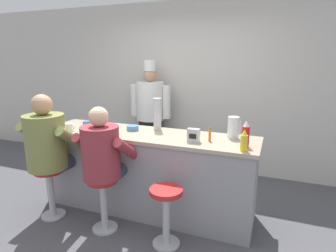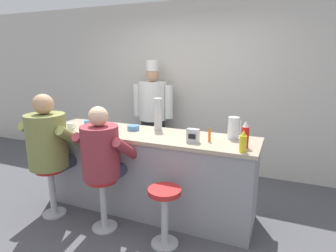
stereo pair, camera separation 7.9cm
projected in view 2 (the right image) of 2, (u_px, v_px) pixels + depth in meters
name	position (u px, v px, depth m)	size (l,w,h in m)	color
ground_plane	(134.00, 222.00, 3.20)	(20.00, 20.00, 0.00)	#4C4C51
wall_back	(189.00, 88.00, 4.59)	(10.00, 0.06, 2.70)	beige
diner_counter	(146.00, 171.00, 3.39)	(2.59, 0.67, 0.97)	gray
ketchup_bottle_red	(245.00, 135.00, 2.72)	(0.07, 0.07, 0.27)	red
mustard_bottle_yellow	(243.00, 142.00, 2.60)	(0.07, 0.07, 0.21)	yellow
hot_sauce_bottle_orange	(209.00, 135.00, 2.93)	(0.03, 0.03, 0.14)	orange
water_pitcher_clear	(233.00, 128.00, 3.03)	(0.14, 0.12, 0.24)	silver
breakfast_plate	(107.00, 127.00, 3.49)	(0.22, 0.22, 0.04)	white
cereal_bowl	(133.00, 128.00, 3.41)	(0.14, 0.14, 0.06)	#4C7FB7
coffee_mug_blue	(88.00, 124.00, 3.54)	(0.13, 0.09, 0.09)	#4C7AB2
coffee_mug_white	(71.00, 127.00, 3.40)	(0.12, 0.08, 0.09)	white
cup_stack_steel	(158.00, 114.00, 3.37)	(0.10, 0.10, 0.39)	#B7BABF
napkin_dispenser_chrome	(193.00, 136.00, 2.90)	(0.13, 0.08, 0.14)	silver
diner_seated_olive	(50.00, 143.00, 3.19)	(0.66, 0.65, 1.44)	#B2B5BA
diner_seated_maroon	(103.00, 155.00, 2.93)	(0.59, 0.58, 1.35)	#B2B5BA
empty_stool_round	(165.00, 207.00, 2.72)	(0.32, 0.32, 0.60)	#B2B5BA
cook_in_whites_near	(153.00, 110.00, 4.62)	(0.70, 0.45, 1.79)	#232328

